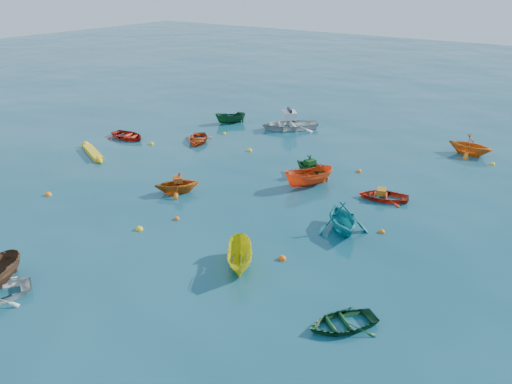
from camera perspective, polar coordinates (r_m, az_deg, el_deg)
The scene contains 27 objects.
ground at distance 24.14m, azimuth -6.88°, elevation -4.82°, with size 160.00×160.00×0.00m, color #0A414F.
dinghy_orange_w at distance 28.72m, azimuth -8.93°, elevation -0.06°, with size 2.16×2.50×1.32m, color #C55C12.
sampan_yellow_mid at distance 21.54m, azimuth -1.80°, elevation -8.48°, with size 1.07×2.84×1.10m, color yellow.
dinghy_green_e at distance 18.59m, azimuth 9.75°, elevation -14.88°, with size 1.84×2.57×0.53m, color #0F4120.
dinghy_cyan_se at distance 24.67m, azimuth 9.76°, elevation -4.33°, with size 2.52×2.92×1.54m, color teal.
dinghy_red_nw at distance 38.94m, azimuth -14.40°, elevation 5.96°, with size 2.18×3.04×0.63m, color #AE1F0E.
sampan_orange_n at distance 29.45m, azimuth 6.02°, elevation 0.73°, with size 1.18×3.14×1.21m, color #E74B15.
dinghy_green_n at distance 30.90m, azimuth 6.23°, elevation 1.87°, with size 2.28×2.65×1.39m, color #14571C.
dinghy_red_ne at distance 28.46m, azimuth 14.28°, elevation -0.76°, with size 1.94×2.71×0.56m, color red.
dinghy_red_far at distance 37.19m, azimuth -6.63°, elevation 5.72°, with size 2.08×2.91×0.60m, color #C63F10.
dinghy_orange_far at distance 37.33m, azimuth 23.15°, elevation 3.97°, with size 2.53×2.93×1.54m, color orange.
sampan_green_far at distance 41.73m, azimuth -2.91°, elevation 7.88°, with size 0.95×2.53×0.98m, color #0F431E.
kayak_yellow at distance 36.02m, azimuth -18.09°, elevation 4.05°, with size 0.59×3.96×0.40m, color yellow, non-canonical shape.
motorboat_white at distance 40.31m, azimuth 3.80°, elevation 7.27°, with size 3.18×4.44×1.52m, color silver.
tarp_orange_a at distance 28.40m, azimuth -8.93°, elevation 1.44°, with size 0.62×0.47×0.30m, color #CA4914.
tarp_green_b at distance 30.66m, azimuth 6.18°, elevation 3.41°, with size 0.64×0.49×0.31m, color #104314.
tarp_orange_b at distance 28.29m, azimuth 14.16°, elevation 0.06°, with size 0.64×0.48×0.31m, color #B46E12.
buoy_or_a at distance 30.37m, azimuth -22.64°, elevation -0.34°, with size 0.38×0.38×0.38m, color orange.
buoy_ye_a at distance 25.04m, azimuth -13.19°, elevation -4.20°, with size 0.37×0.37×0.37m, color yellow.
buoy_or_b at distance 22.04m, azimuth 3.01°, elevation -7.68°, with size 0.37×0.37×0.37m, color #F8570D.
buoy_ye_b at distance 37.18m, azimuth -11.86°, elevation 5.35°, with size 0.37×0.37×0.37m, color yellow.
buoy_or_c at distance 25.68m, azimuth -9.05°, elevation -3.09°, with size 0.30×0.30×0.30m, color #E05C0C.
buoy_ye_c at distance 35.02m, azimuth -0.75°, elevation 4.71°, with size 0.37×0.37×0.37m, color yellow.
buoy_or_d at distance 24.88m, azimuth 14.17°, elevation -4.50°, with size 0.31×0.31×0.31m, color #D3610B.
buoy_ye_d at distance 38.85m, azimuth -3.66°, elevation 6.63°, with size 0.31×0.31×0.31m, color yellow.
buoy_or_e at distance 31.97m, azimuth 11.69°, elevation 2.27°, with size 0.34×0.34×0.34m, color orange.
buoy_ye_e at distance 36.00m, azimuth 25.41°, elevation 2.86°, with size 0.31×0.31×0.31m, color yellow.
Camera 1 is at (14.45, -15.50, 11.56)m, focal length 35.00 mm.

